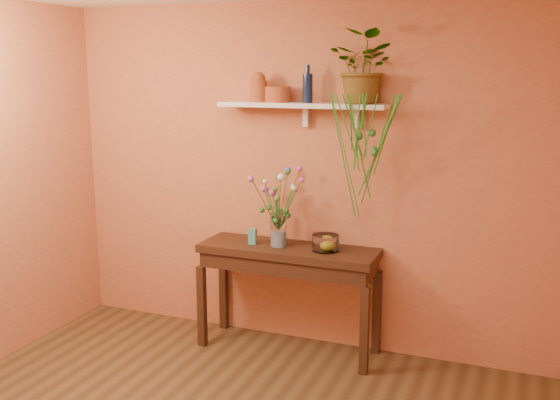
% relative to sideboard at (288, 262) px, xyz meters
% --- Properties ---
extents(room, '(4.04, 4.04, 2.70)m').
position_rel_sideboard_xyz_m(room, '(0.01, -1.76, 0.63)').
color(room, brown).
rests_on(room, ground).
extents(sideboard, '(1.39, 0.45, 0.84)m').
position_rel_sideboard_xyz_m(sideboard, '(0.00, 0.00, 0.00)').
color(sideboard, '#371C13').
rests_on(sideboard, ground).
extents(wall_shelf, '(1.30, 0.24, 0.19)m').
position_rel_sideboard_xyz_m(wall_shelf, '(0.07, 0.12, 1.20)').
color(wall_shelf, white).
rests_on(wall_shelf, room).
extents(terracotta_jug, '(0.15, 0.15, 0.23)m').
position_rel_sideboard_xyz_m(terracotta_jug, '(-0.28, 0.09, 1.33)').
color(terracotta_jug, '#9F4825').
rests_on(terracotta_jug, wall_shelf).
extents(terracotta_pot, '(0.25, 0.25, 0.12)m').
position_rel_sideboard_xyz_m(terracotta_pot, '(-0.13, 0.11, 1.28)').
color(terracotta_pot, '#9F4825').
rests_on(terracotta_pot, wall_shelf).
extents(blue_bottle, '(0.10, 0.10, 0.28)m').
position_rel_sideboard_xyz_m(blue_bottle, '(0.11, 0.11, 1.33)').
color(blue_bottle, '#0F1A3C').
rests_on(blue_bottle, wall_shelf).
extents(spider_plant, '(0.57, 0.53, 0.52)m').
position_rel_sideboard_xyz_m(spider_plant, '(0.53, 0.14, 1.48)').
color(spider_plant, '#286C24').
rests_on(spider_plant, wall_shelf).
extents(plant_fronds, '(0.53, 0.32, 0.90)m').
position_rel_sideboard_xyz_m(plant_fronds, '(0.59, -0.02, 0.96)').
color(plant_fronds, '#286C24').
rests_on(plant_fronds, wall_shelf).
extents(glass_vase, '(0.12, 0.12, 0.26)m').
position_rel_sideboard_xyz_m(glass_vase, '(-0.08, -0.01, 0.23)').
color(glass_vase, white).
rests_on(glass_vase, sideboard).
extents(bouquet, '(0.42, 0.45, 0.48)m').
position_rel_sideboard_xyz_m(bouquet, '(-0.08, -0.01, 0.55)').
color(bouquet, '#386B28').
rests_on(bouquet, glass_vase).
extents(glass_bowl, '(0.20, 0.20, 0.12)m').
position_rel_sideboard_xyz_m(glass_bowl, '(0.30, 0.00, 0.18)').
color(glass_bowl, white).
rests_on(glass_bowl, sideboard).
extents(lemon, '(0.08, 0.08, 0.08)m').
position_rel_sideboard_xyz_m(lemon, '(0.31, 0.01, 0.17)').
color(lemon, yellow).
rests_on(lemon, glass_bowl).
extents(carton, '(0.07, 0.05, 0.12)m').
position_rel_sideboard_xyz_m(carton, '(-0.29, -0.03, 0.18)').
color(carton, teal).
rests_on(carton, sideboard).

